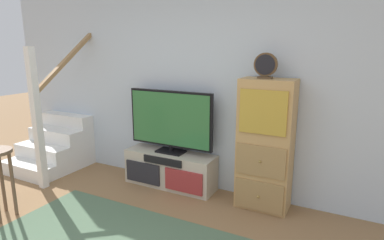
% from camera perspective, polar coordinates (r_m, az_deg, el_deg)
% --- Properties ---
extents(back_wall, '(6.40, 0.12, 2.70)m').
position_cam_1_polar(back_wall, '(4.04, 1.46, 6.65)').
color(back_wall, silver).
rests_on(back_wall, ground_plane).
extents(media_console, '(1.21, 0.38, 0.46)m').
position_cam_1_polar(media_console, '(4.23, -3.93, -8.79)').
color(media_console, '#BCB29E').
rests_on(media_console, ground_plane).
extents(television, '(1.16, 0.22, 0.80)m').
position_cam_1_polar(television, '(4.05, -3.90, -0.04)').
color(television, black).
rests_on(television, media_console).
extents(side_cabinet, '(0.58, 0.38, 1.47)m').
position_cam_1_polar(side_cabinet, '(3.62, 12.93, -4.46)').
color(side_cabinet, tan).
rests_on(side_cabinet, ground_plane).
extents(desk_clock, '(0.24, 0.08, 0.27)m').
position_cam_1_polar(desk_clock, '(3.46, 13.00, 9.43)').
color(desk_clock, '#4C3823').
rests_on(desk_clock, side_cabinet).
extents(staircase, '(1.00, 1.36, 2.20)m').
position_cam_1_polar(staircase, '(5.41, -21.74, -3.26)').
color(staircase, white).
rests_on(staircase, ground_plane).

